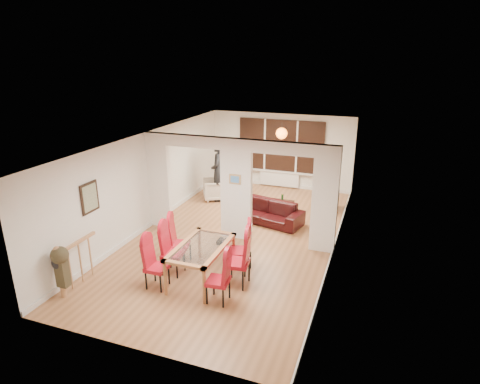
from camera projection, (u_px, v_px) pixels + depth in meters
The scene contains 24 objects.
floor at pixel (236, 237), 10.45m from camera, with size 5.00×9.00×0.01m, color #9D663F.
room_walls at pixel (236, 190), 10.03m from camera, with size 5.00×9.00×2.60m, color silver, non-canonical shape.
divider_wall at pixel (236, 190), 10.03m from camera, with size 5.00×0.18×2.60m, color white.
bay_window_blinds at pixel (281, 146), 13.91m from camera, with size 3.00×0.08×1.80m, color black.
radiator at pixel (279, 179), 14.27m from camera, with size 1.40×0.08×0.50m, color white.
pendant_light at pixel (282, 133), 12.59m from camera, with size 0.36×0.36×0.36m, color orange.
stair_newel at pixel (78, 260), 8.15m from camera, with size 0.40×1.20×1.10m, color #AD7A4F, non-canonical shape.
wall_poster at pixel (90, 198), 8.59m from camera, with size 0.04×0.52×0.67m, color gray.
pillar_photo at pixel (235, 179), 9.84m from camera, with size 0.30×0.03×0.25m, color #4C8CD8.
dining_table at pixel (202, 262), 8.37m from camera, with size 0.94×1.67×0.78m, color #986038, non-canonical shape.
dining_chair_la at pixel (157, 264), 8.05m from camera, with size 0.41×0.41×1.03m, color maroon, non-canonical shape.
dining_chair_lb at pixel (173, 251), 8.55m from camera, with size 0.43×0.43×1.08m, color maroon, non-canonical shape.
dining_chair_lc at pixel (179, 241), 8.99m from camera, with size 0.43×0.43×1.07m, color maroon, non-canonical shape.
dining_chair_ra at pixel (218, 277), 7.57m from camera, with size 0.41×0.41×1.03m, color maroon, non-canonical shape.
dining_chair_rb at pixel (237, 259), 8.11m from camera, with size 0.47×0.47×1.17m, color maroon, non-canonical shape.
dining_chair_rc at pixel (240, 248), 8.62m from camera, with size 0.45×0.45×1.13m, color maroon, non-canonical shape.
sofa at pixel (266, 212), 11.31m from camera, with size 2.08×0.81×0.61m, color black.
armchair at pixel (215, 189), 13.07m from camera, with size 0.74×0.72×0.68m, color beige.
person at pixel (218, 171), 12.81m from camera, with size 0.46×0.70×1.92m, color black.
television at pixel (327, 202), 12.11m from camera, with size 0.13×1.00×0.58m, color black.
coffee_table at pixel (275, 205), 12.30m from camera, with size 1.09×0.55×0.25m, color black, non-canonical shape.
bottle at pixel (282, 198), 12.12m from camera, with size 0.07×0.07×0.27m, color #143F19.
bowl at pixel (282, 202), 12.13m from camera, with size 0.20×0.20×0.05m, color black.
shoes at pixel (223, 242), 10.05m from camera, with size 0.24×0.26×0.10m, color black, non-canonical shape.
Camera 1 is at (3.31, -8.91, 4.51)m, focal length 30.00 mm.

